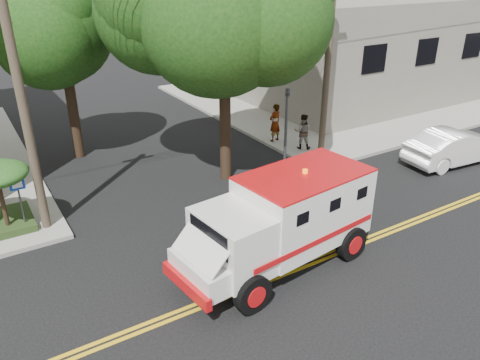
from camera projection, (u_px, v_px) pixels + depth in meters
ground at (294, 269)px, 13.49m from camera, size 100.00×100.00×0.00m
sidewalk_ne at (332, 98)px, 30.30m from camera, size 17.00×17.00×0.15m
building_right at (348, 46)px, 30.10m from camera, size 14.00×12.00×6.00m
utility_pole_left at (21, 96)px, 13.55m from camera, size 0.28×0.28×9.00m
utility_pole_right at (328, 56)px, 19.37m from camera, size 0.28×0.28×9.00m
tree_left at (69, 25)px, 18.88m from camera, size 4.48×4.20×7.70m
traffic_signal at (286, 122)px, 18.68m from camera, size 0.15×0.18×3.60m
accessibility_sign at (19, 195)px, 14.72m from camera, size 0.45×0.10×2.02m
armored_truck at (283, 218)px, 13.08m from camera, size 6.14×2.95×2.70m
parked_sedan at (454, 147)px, 20.30m from camera, size 4.78×2.05×1.53m
pedestrian_a at (275, 123)px, 22.36m from camera, size 0.74×0.56×1.83m
pedestrian_b at (303, 131)px, 21.49m from camera, size 1.01×0.99×1.64m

